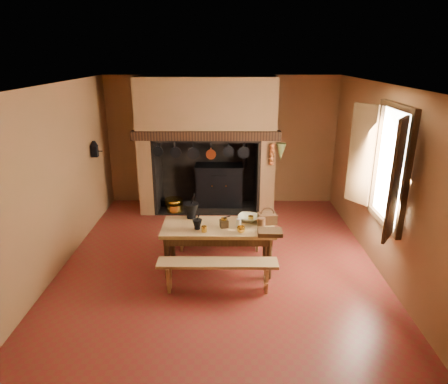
# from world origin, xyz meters

# --- Properties ---
(floor) EXTENTS (5.50, 5.50, 0.00)m
(floor) POSITION_xyz_m (0.00, 0.00, 0.00)
(floor) COLOR maroon
(floor) RESTS_ON ground
(ceiling) EXTENTS (5.50, 5.50, 0.00)m
(ceiling) POSITION_xyz_m (0.00, 0.00, 2.80)
(ceiling) COLOR silver
(ceiling) RESTS_ON back_wall
(back_wall) EXTENTS (5.00, 0.02, 2.80)m
(back_wall) POSITION_xyz_m (0.00, 2.75, 1.40)
(back_wall) COLOR brown
(back_wall) RESTS_ON floor
(wall_left) EXTENTS (0.02, 5.50, 2.80)m
(wall_left) POSITION_xyz_m (-2.50, 0.00, 1.40)
(wall_left) COLOR brown
(wall_left) RESTS_ON floor
(wall_right) EXTENTS (0.02, 5.50, 2.80)m
(wall_right) POSITION_xyz_m (2.50, 0.00, 1.40)
(wall_right) COLOR brown
(wall_right) RESTS_ON floor
(wall_front) EXTENTS (5.00, 0.02, 2.80)m
(wall_front) POSITION_xyz_m (0.00, -2.75, 1.40)
(wall_front) COLOR brown
(wall_front) RESTS_ON floor
(chimney_breast) EXTENTS (2.95, 0.96, 2.80)m
(chimney_breast) POSITION_xyz_m (-0.30, 2.31, 1.81)
(chimney_breast) COLOR brown
(chimney_breast) RESTS_ON floor
(iron_range) EXTENTS (1.12, 0.55, 1.60)m
(iron_range) POSITION_xyz_m (-0.04, 2.45, 0.48)
(iron_range) COLOR black
(iron_range) RESTS_ON floor
(hearth_pans) EXTENTS (0.51, 0.62, 0.20)m
(hearth_pans) POSITION_xyz_m (-1.05, 2.22, 0.09)
(hearth_pans) COLOR gold
(hearth_pans) RESTS_ON floor
(hanging_pans) EXTENTS (1.92, 0.29, 0.27)m
(hanging_pans) POSITION_xyz_m (-0.34, 1.81, 1.36)
(hanging_pans) COLOR black
(hanging_pans) RESTS_ON chimney_breast
(onion_string) EXTENTS (0.12, 0.10, 0.46)m
(onion_string) POSITION_xyz_m (1.00, 1.79, 1.33)
(onion_string) COLOR #AD551F
(onion_string) RESTS_ON chimney_breast
(herb_bunch) EXTENTS (0.20, 0.20, 0.35)m
(herb_bunch) POSITION_xyz_m (1.18, 1.79, 1.38)
(herb_bunch) COLOR #4F5B2B
(herb_bunch) RESTS_ON chimney_breast
(window) EXTENTS (0.39, 1.75, 1.76)m
(window) POSITION_xyz_m (2.35, -0.40, 1.70)
(window) COLOR white
(window) RESTS_ON wall_right
(wall_coffee_mill) EXTENTS (0.23, 0.16, 0.31)m
(wall_coffee_mill) POSITION_xyz_m (-2.42, 1.55, 1.52)
(wall_coffee_mill) COLOR black
(wall_coffee_mill) RESTS_ON wall_left
(work_table) EXTENTS (1.71, 0.76, 0.74)m
(work_table) POSITION_xyz_m (-0.01, -0.34, 0.62)
(work_table) COLOR #A6834C
(work_table) RESTS_ON floor
(bench_front) EXTENTS (1.69, 0.30, 0.48)m
(bench_front) POSITION_xyz_m (-0.01, -0.97, 0.36)
(bench_front) COLOR #A6834C
(bench_front) RESTS_ON floor
(bench_back) EXTENTS (1.59, 0.28, 0.45)m
(bench_back) POSITION_xyz_m (-0.01, 0.30, 0.34)
(bench_back) COLOR #A6834C
(bench_back) RESTS_ON floor
(mortar_large) EXTENTS (0.24, 0.24, 0.41)m
(mortar_large) POSITION_xyz_m (-0.45, -0.04, 0.88)
(mortar_large) COLOR black
(mortar_large) RESTS_ON work_table
(mortar_small) EXTENTS (0.15, 0.15, 0.25)m
(mortar_small) POSITION_xyz_m (-0.32, -0.46, 0.82)
(mortar_small) COLOR black
(mortar_small) RESTS_ON work_table
(coffee_grinder) EXTENTS (0.17, 0.14, 0.18)m
(coffee_grinder) POSITION_xyz_m (0.08, -0.39, 0.81)
(coffee_grinder) COLOR #3E2913
(coffee_grinder) RESTS_ON work_table
(brass_mug_a) EXTENTS (0.08, 0.08, 0.09)m
(brass_mug_a) POSITION_xyz_m (-0.21, -0.56, 0.78)
(brass_mug_a) COLOR gold
(brass_mug_a) RESTS_ON work_table
(brass_mug_b) EXTENTS (0.10, 0.10, 0.10)m
(brass_mug_b) POSITION_xyz_m (0.49, -0.18, 0.79)
(brass_mug_b) COLOR gold
(brass_mug_b) RESTS_ON work_table
(mixing_bowl) EXTENTS (0.40, 0.40, 0.08)m
(mixing_bowl) POSITION_xyz_m (0.46, -0.13, 0.78)
(mixing_bowl) COLOR #C1BF95
(mixing_bowl) RESTS_ON work_table
(stoneware_crock) EXTENTS (0.12, 0.12, 0.15)m
(stoneware_crock) POSITION_xyz_m (0.64, -0.38, 0.81)
(stoneware_crock) COLOR #573420
(stoneware_crock) RESTS_ON work_table
(glass_jar) EXTENTS (0.10, 0.10, 0.13)m
(glass_jar) POSITION_xyz_m (0.30, -0.39, 0.81)
(glass_jar) COLOR beige
(glass_jar) RESTS_ON work_table
(wicker_basket) EXTENTS (0.30, 0.23, 0.27)m
(wicker_basket) POSITION_xyz_m (0.74, -0.23, 0.83)
(wicker_basket) COLOR #4B2716
(wicker_basket) RESTS_ON work_table
(wooden_tray) EXTENTS (0.36, 0.26, 0.06)m
(wooden_tray) POSITION_xyz_m (0.74, -0.63, 0.77)
(wooden_tray) COLOR #3E2913
(wooden_tray) RESTS_ON work_table
(brass_cup) EXTENTS (0.16, 0.16, 0.10)m
(brass_cup) POSITION_xyz_m (0.33, -0.58, 0.79)
(brass_cup) COLOR gold
(brass_cup) RESTS_ON work_table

